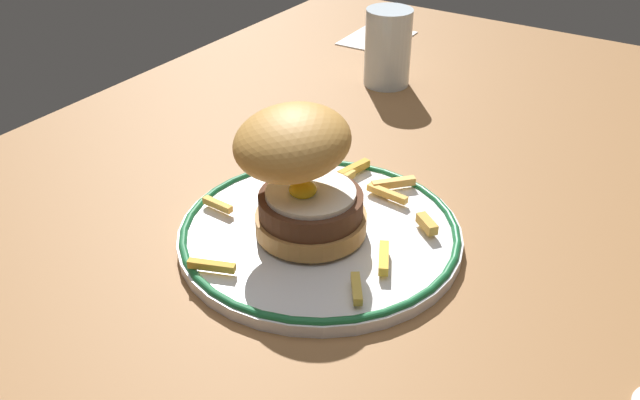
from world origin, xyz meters
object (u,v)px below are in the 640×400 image
(dinner_plate, at_px, (320,233))
(water_glass, at_px, (388,51))
(burger, at_px, (300,171))
(napkin, at_px, (377,38))

(dinner_plate, height_order, water_glass, water_glass)
(dinner_plate, bearing_deg, burger, 120.34)
(water_glass, xyz_separation_m, napkin, (0.17, 0.11, -0.05))
(dinner_plate, height_order, burger, burger)
(burger, relative_size, napkin, 1.10)
(dinner_plate, distance_m, water_glass, 0.41)
(burger, relative_size, water_glass, 1.27)
(napkin, bearing_deg, dinner_plate, -156.66)
(water_glass, distance_m, napkin, 0.20)
(dinner_plate, relative_size, napkin, 2.18)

